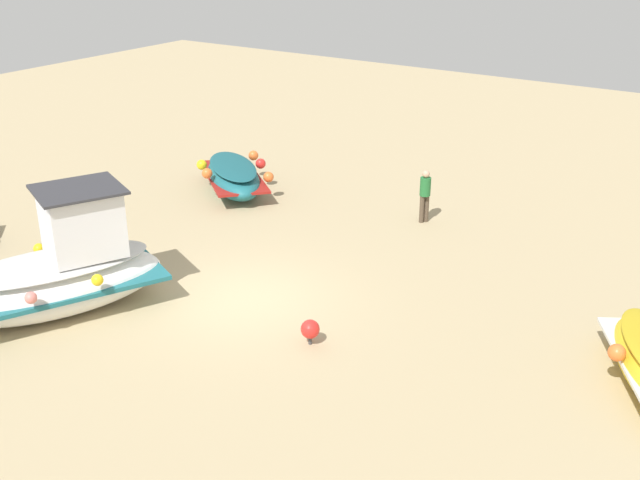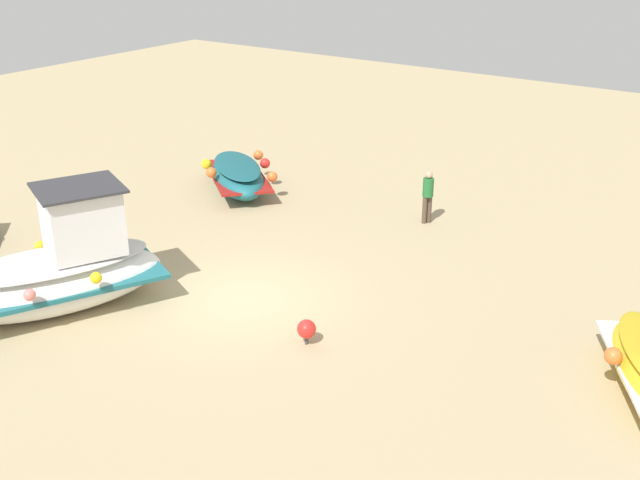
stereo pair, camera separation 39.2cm
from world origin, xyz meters
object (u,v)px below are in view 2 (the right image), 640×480
person_walking (428,193)px  mooring_buoy_0 (307,329)px  fishing_boat_4 (59,270)px  fishing_boat_2 (238,176)px

person_walking → mooring_buoy_0: size_ratio=2.81×
fishing_boat_4 → person_walking: 10.64m
person_walking → fishing_boat_2: bearing=41.6°
person_walking → fishing_boat_4: bearing=97.6°
fishing_boat_2 → person_walking: 6.55m
fishing_boat_4 → person_walking: (-4.48, -9.65, -0.04)m
mooring_buoy_0 → fishing_boat_4: bearing=18.6°
fishing_boat_2 → mooring_buoy_0: 10.16m
fishing_boat_2 → fishing_boat_4: (-1.97, 8.62, 0.44)m
fishing_boat_4 → mooring_buoy_0: (-5.66, -1.91, -0.61)m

